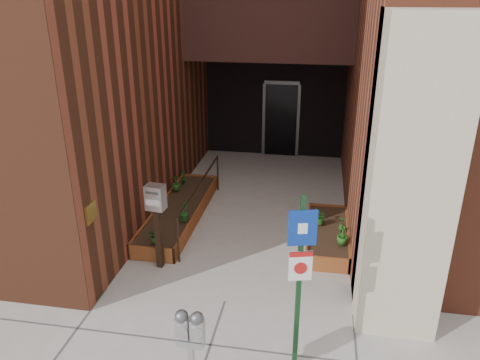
% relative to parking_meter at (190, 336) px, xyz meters
% --- Properties ---
extents(ground, '(80.00, 80.00, 0.00)m').
position_rel_parking_meter_xyz_m(ground, '(-0.07, 2.12, -1.12)').
color(ground, '#9E9991').
rests_on(ground, ground).
extents(planter_left, '(0.90, 3.60, 0.30)m').
position_rel_parking_meter_xyz_m(planter_left, '(-1.62, 4.82, -0.99)').
color(planter_left, brown).
rests_on(planter_left, ground).
extents(planter_right, '(0.80, 2.20, 0.30)m').
position_rel_parking_meter_xyz_m(planter_right, '(1.53, 4.32, -0.99)').
color(planter_right, brown).
rests_on(planter_right, ground).
extents(handrail, '(0.04, 3.34, 0.90)m').
position_rel_parking_meter_xyz_m(handrail, '(-1.12, 4.77, -0.37)').
color(handrail, black).
rests_on(handrail, ground).
extents(parking_meter, '(0.32, 0.15, 1.45)m').
position_rel_parking_meter_xyz_m(parking_meter, '(0.00, 0.00, 0.00)').
color(parking_meter, '#949496').
rests_on(parking_meter, ground).
extents(sign_post, '(0.33, 0.12, 2.47)m').
position_rel_parking_meter_xyz_m(sign_post, '(1.12, 0.91, 0.40)').
color(sign_post, '#13351A').
rests_on(sign_post, ground).
extents(payment_dropbox, '(0.34, 0.27, 1.58)m').
position_rel_parking_meter_xyz_m(payment_dropbox, '(-1.40, 2.92, 0.02)').
color(payment_dropbox, black).
rests_on(payment_dropbox, ground).
extents(shrub_left_a, '(0.36, 0.36, 0.32)m').
position_rel_parking_meter_xyz_m(shrub_left_a, '(-1.56, 3.22, -0.66)').
color(shrub_left_a, '#1F5117').
rests_on(shrub_left_a, planter_left).
extents(shrub_left_b, '(0.25, 0.25, 0.38)m').
position_rel_parking_meter_xyz_m(shrub_left_b, '(-1.32, 4.17, -0.63)').
color(shrub_left_b, '#1A5D1F').
rests_on(shrub_left_b, planter_left).
extents(shrub_left_c, '(0.25, 0.25, 0.35)m').
position_rel_parking_meter_xyz_m(shrub_left_c, '(-1.92, 5.61, -0.64)').
color(shrub_left_c, '#265819').
rests_on(shrub_left_c, planter_left).
extents(shrub_left_d, '(0.24, 0.24, 0.33)m').
position_rel_parking_meter_xyz_m(shrub_left_d, '(-1.88, 6.05, -0.66)').
color(shrub_left_d, '#164F16').
rests_on(shrub_left_d, planter_left).
extents(shrub_right_a, '(0.27, 0.27, 0.38)m').
position_rel_parking_meter_xyz_m(shrub_right_a, '(1.78, 3.76, -0.63)').
color(shrub_right_a, '#245F1B').
rests_on(shrub_right_a, planter_right).
extents(shrub_right_b, '(0.22, 0.22, 0.31)m').
position_rel_parking_meter_xyz_m(shrub_right_b, '(1.78, 4.25, -0.67)').
color(shrub_right_b, '#1C631E').
rests_on(shrub_right_b, planter_right).
extents(shrub_right_c, '(0.36, 0.36, 0.32)m').
position_rel_parking_meter_xyz_m(shrub_right_c, '(1.38, 4.47, -0.66)').
color(shrub_right_c, '#1D4F16').
rests_on(shrub_right_c, planter_right).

